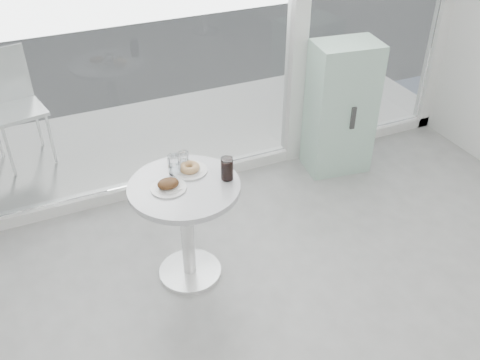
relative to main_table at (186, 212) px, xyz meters
name	(u,v)px	position (x,y,z in m)	size (l,w,h in m)	color
main_table	(186,212)	(0.00, 0.00, 0.00)	(0.72, 0.72, 0.77)	white
patio_deck	(174,134)	(0.50, 1.90, -0.53)	(5.60, 1.60, 0.05)	silver
mint_cabinet	(341,109)	(1.69, 0.78, 0.04)	(0.59, 0.43, 1.18)	#9DC9B4
patio_chair	(12,100)	(-0.90, 2.04, 0.07)	(0.52, 0.52, 1.01)	white
plate_fritter	(169,185)	(-0.10, 0.00, 0.25)	(0.23, 0.23, 0.07)	silver
plate_donut	(190,169)	(0.08, 0.13, 0.24)	(0.23, 0.23, 0.06)	silver
water_tumbler_a	(174,166)	(-0.01, 0.15, 0.28)	(0.08, 0.08, 0.13)	white
water_tumbler_b	(184,160)	(0.07, 0.20, 0.27)	(0.07, 0.07, 0.11)	white
cola_glass	(227,169)	(0.28, -0.05, 0.29)	(0.08, 0.08, 0.15)	white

